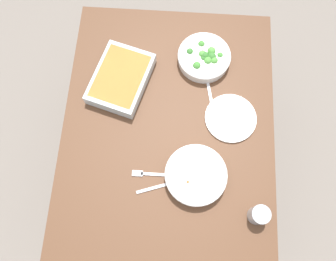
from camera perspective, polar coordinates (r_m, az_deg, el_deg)
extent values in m
plane|color=slate|center=(2.14, 0.00, -6.02)|extent=(6.00, 6.00, 0.00)
cube|color=brown|center=(1.44, 0.00, -0.24)|extent=(1.20, 0.90, 0.04)
cylinder|color=brown|center=(2.03, 12.25, 10.54)|extent=(0.06, 0.06, 0.70)
cylinder|color=brown|center=(1.80, -14.49, -19.75)|extent=(0.06, 0.06, 0.70)
cylinder|color=brown|center=(2.04, -10.22, 11.84)|extent=(0.06, 0.06, 0.70)
cylinder|color=white|center=(1.35, 4.71, -7.65)|extent=(0.24, 0.24, 0.05)
torus|color=white|center=(1.33, 4.79, -7.47)|extent=(0.25, 0.25, 0.01)
cylinder|color=olive|center=(1.35, 4.72, -7.63)|extent=(0.20, 0.20, 0.03)
sphere|color=#C66633|center=(1.33, 4.35, -8.74)|extent=(0.02, 0.02, 0.02)
sphere|color=olive|center=(1.33, 4.66, -9.64)|extent=(0.02, 0.02, 0.02)
sphere|color=#C66633|center=(1.33, 3.36, -8.78)|extent=(0.02, 0.02, 0.02)
cylinder|color=white|center=(1.54, 6.11, 12.14)|extent=(0.23, 0.23, 0.05)
torus|color=white|center=(1.53, 6.19, 12.53)|extent=(0.24, 0.24, 0.01)
cylinder|color=#8CB272|center=(1.54, 6.12, 12.19)|extent=(0.19, 0.19, 0.02)
sphere|color=#478C38|center=(1.54, 7.22, 12.91)|extent=(0.03, 0.03, 0.03)
sphere|color=#3D7A33|center=(1.52, 6.26, 12.52)|extent=(0.04, 0.04, 0.04)
sphere|color=#478C38|center=(1.50, 4.89, 10.89)|extent=(0.04, 0.04, 0.04)
sphere|color=#3D7A33|center=(1.53, 3.71, 13.21)|extent=(0.03, 0.03, 0.03)
sphere|color=#569E42|center=(1.54, 7.38, 13.23)|extent=(0.04, 0.04, 0.04)
sphere|color=#569E42|center=(1.53, 5.85, 12.76)|extent=(0.03, 0.03, 0.03)
sphere|color=#3D7A33|center=(1.53, 6.26, 12.53)|extent=(0.02, 0.02, 0.02)
sphere|color=#478C38|center=(1.53, 6.37, 12.35)|extent=(0.02, 0.02, 0.02)
sphere|color=#478C38|center=(1.55, 5.68, 14.37)|extent=(0.03, 0.03, 0.03)
sphere|color=#3D7A33|center=(1.52, 6.05, 12.10)|extent=(0.03, 0.03, 0.03)
sphere|color=#3D7A33|center=(1.52, 7.44, 12.28)|extent=(0.04, 0.04, 0.04)
sphere|color=#569E42|center=(1.52, 7.82, 11.66)|extent=(0.03, 0.03, 0.03)
sphere|color=#478C38|center=(1.54, 8.82, 12.48)|extent=(0.03, 0.03, 0.03)
sphere|color=#569E42|center=(1.51, 6.78, 11.68)|extent=(0.04, 0.04, 0.04)
cube|color=silver|center=(1.50, -8.01, 8.68)|extent=(0.35, 0.29, 0.06)
cube|color=gold|center=(1.49, -8.07, 8.88)|extent=(0.31, 0.26, 0.04)
cylinder|color=#B2BCC6|center=(1.36, 15.16, -13.68)|extent=(0.07, 0.07, 0.08)
cylinder|color=black|center=(1.37, 15.03, -13.72)|extent=(0.06, 0.06, 0.05)
cylinder|color=white|center=(1.46, 10.58, 2.07)|extent=(0.22, 0.22, 0.01)
cube|color=silver|center=(1.37, -2.51, -9.73)|extent=(0.06, 0.14, 0.01)
ellipsoid|color=silver|center=(1.37, 0.98, -8.80)|extent=(0.04, 0.05, 0.01)
cube|color=silver|center=(1.49, 7.13, 6.10)|extent=(0.14, 0.04, 0.01)
ellipsoid|color=silver|center=(1.52, 6.58, 9.05)|extent=(0.04, 0.03, 0.01)
cube|color=silver|center=(1.38, -1.66, -7.49)|extent=(0.01, 0.14, 0.01)
cube|color=silver|center=(1.38, -5.21, -7.26)|extent=(0.02, 0.04, 0.01)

